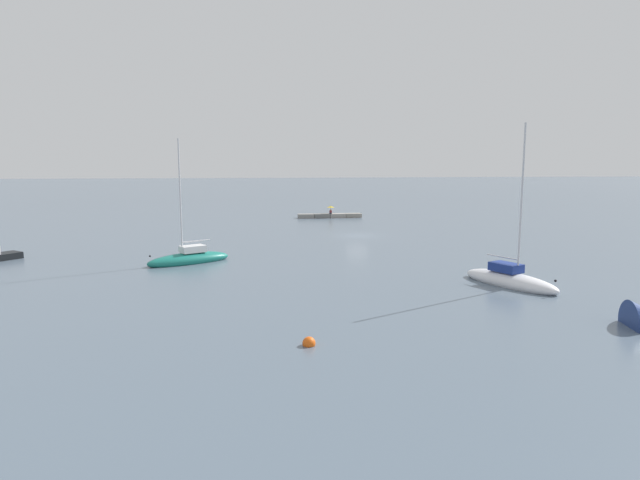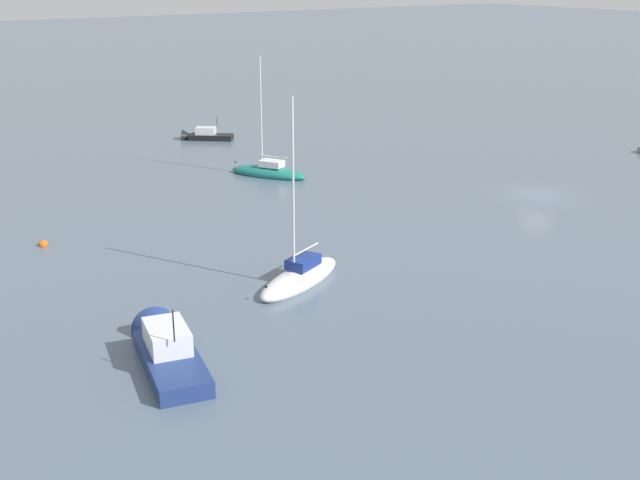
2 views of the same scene
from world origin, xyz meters
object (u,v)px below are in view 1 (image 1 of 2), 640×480
mooring_buoy_near (309,343)px  umbrella_open_yellow (331,207)px  sailboat_white_near (510,280)px  sailboat_teal_far (189,259)px  person_seated_maroon_left (331,212)px

mooring_buoy_near → umbrella_open_yellow: bearing=-100.0°
sailboat_white_near → sailboat_teal_far: bearing=-51.5°
person_seated_maroon_left → umbrella_open_yellow: umbrella_open_yellow is taller
person_seated_maroon_left → sailboat_white_near: sailboat_white_near is taller
person_seated_maroon_left → sailboat_teal_far: size_ratio=0.07×
person_seated_maroon_left → umbrella_open_yellow: bearing=-89.6°
mooring_buoy_near → sailboat_teal_far: bearing=-70.9°
person_seated_maroon_left → sailboat_teal_far: sailboat_teal_far is taller
umbrella_open_yellow → sailboat_white_near: sailboat_white_near is taller
umbrella_open_yellow → sailboat_white_near: (-5.23, 48.57, -1.36)m
sailboat_teal_far → mooring_buoy_near: 24.00m
sailboat_white_near → umbrella_open_yellow: bearing=-108.3°
sailboat_white_near → mooring_buoy_near: sailboat_white_near is taller
person_seated_maroon_left → mooring_buoy_near: (10.41, 59.19, -0.79)m
person_seated_maroon_left → mooring_buoy_near: bearing=91.2°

